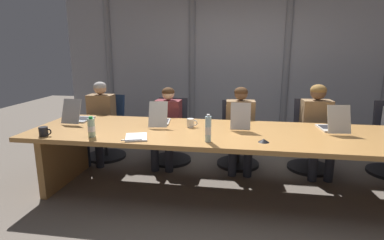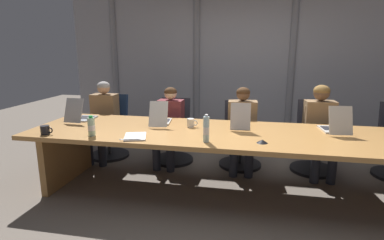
{
  "view_description": "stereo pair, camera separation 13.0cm",
  "coord_description": "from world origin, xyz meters",
  "px_view_note": "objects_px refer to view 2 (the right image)",
  "views": [
    {
      "loc": [
        0.02,
        -3.37,
        1.66
      ],
      "look_at": [
        -0.54,
        0.09,
        0.84
      ],
      "focal_mm": 29.05,
      "sensor_mm": 36.0,
      "label": 1
    },
    {
      "loc": [
        0.15,
        -3.35,
        1.66
      ],
      "look_at": [
        -0.54,
        0.09,
        0.84
      ],
      "focal_mm": 29.05,
      "sensor_mm": 36.0,
      "label": 2
    }
  ],
  "objects_px": {
    "person_right_mid": "(320,125)",
    "person_left_mid": "(169,122)",
    "laptop_left_mid": "(161,119)",
    "water_bottle_primary": "(91,127)",
    "coffee_mug_far": "(45,130)",
    "office_chair_left_end": "(110,134)",
    "office_chair_center": "(240,142)",
    "water_bottle_secondary": "(206,129)",
    "conference_mic_left_side": "(262,141)",
    "office_chair_left_mid": "(174,138)",
    "office_chair_right_mid": "(314,145)",
    "person_left_end": "(103,117)",
    "person_center": "(242,124)",
    "laptop_right_mid": "(335,127)",
    "laptop_left_end": "(81,116)",
    "coffee_mug_near": "(191,123)",
    "laptop_center": "(240,123)",
    "spiral_notepad": "(135,137)"
  },
  "relations": [
    {
      "from": "laptop_left_mid",
      "to": "office_chair_center",
      "type": "distance_m",
      "value": 1.28
    },
    {
      "from": "laptop_right_mid",
      "to": "water_bottle_primary",
      "type": "xyz_separation_m",
      "value": [
        -2.59,
        -0.67,
        0.04
      ]
    },
    {
      "from": "office_chair_left_mid",
      "to": "person_left_mid",
      "type": "bearing_deg",
      "value": -8.5
    },
    {
      "from": "office_chair_left_mid",
      "to": "laptop_left_end",
      "type": "bearing_deg",
      "value": -55.58
    },
    {
      "from": "person_left_mid",
      "to": "coffee_mug_near",
      "type": "xyz_separation_m",
      "value": [
        0.45,
        -0.64,
        0.17
      ]
    },
    {
      "from": "office_chair_right_mid",
      "to": "laptop_left_end",
      "type": "bearing_deg",
      "value": -77.08
    },
    {
      "from": "office_chair_left_end",
      "to": "conference_mic_left_side",
      "type": "relative_size",
      "value": 8.64
    },
    {
      "from": "person_center",
      "to": "office_chair_center",
      "type": "bearing_deg",
      "value": -174.82
    },
    {
      "from": "person_left_end",
      "to": "office_chair_left_mid",
      "type": "bearing_deg",
      "value": 97.36
    },
    {
      "from": "office_chair_left_mid",
      "to": "coffee_mug_far",
      "type": "bearing_deg",
      "value": -38.09
    },
    {
      "from": "office_chair_right_mid",
      "to": "office_chair_left_end",
      "type": "bearing_deg",
      "value": -91.12
    },
    {
      "from": "office_chair_center",
      "to": "water_bottle_primary",
      "type": "bearing_deg",
      "value": -57.39
    },
    {
      "from": "laptop_right_mid",
      "to": "water_bottle_primary",
      "type": "bearing_deg",
      "value": 98.12
    },
    {
      "from": "office_chair_left_mid",
      "to": "coffee_mug_far",
      "type": "height_order",
      "value": "office_chair_left_mid"
    },
    {
      "from": "office_chair_center",
      "to": "water_bottle_secondary",
      "type": "xyz_separation_m",
      "value": [
        -0.29,
        -1.36,
        0.53
      ]
    },
    {
      "from": "office_chair_center",
      "to": "water_bottle_secondary",
      "type": "relative_size",
      "value": 3.25
    },
    {
      "from": "laptop_center",
      "to": "spiral_notepad",
      "type": "distance_m",
      "value": 1.23
    },
    {
      "from": "office_chair_center",
      "to": "water_bottle_secondary",
      "type": "distance_m",
      "value": 1.49
    },
    {
      "from": "person_center",
      "to": "person_right_mid",
      "type": "distance_m",
      "value": 1.01
    },
    {
      "from": "office_chair_center",
      "to": "office_chair_right_mid",
      "type": "bearing_deg",
      "value": 80.62
    },
    {
      "from": "laptop_left_mid",
      "to": "coffee_mug_far",
      "type": "height_order",
      "value": "laptop_left_mid"
    },
    {
      "from": "person_left_mid",
      "to": "laptop_right_mid",
      "type": "bearing_deg",
      "value": 76.99
    },
    {
      "from": "office_chair_left_mid",
      "to": "coffee_mug_near",
      "type": "height_order",
      "value": "office_chair_left_mid"
    },
    {
      "from": "office_chair_center",
      "to": "water_bottle_primary",
      "type": "relative_size",
      "value": 4.17
    },
    {
      "from": "laptop_right_mid",
      "to": "conference_mic_left_side",
      "type": "height_order",
      "value": "laptop_right_mid"
    },
    {
      "from": "laptop_right_mid",
      "to": "coffee_mug_near",
      "type": "bearing_deg",
      "value": 86.88
    },
    {
      "from": "laptop_left_mid",
      "to": "water_bottle_primary",
      "type": "bearing_deg",
      "value": 131.57
    },
    {
      "from": "office_chair_right_mid",
      "to": "person_left_mid",
      "type": "height_order",
      "value": "person_left_mid"
    },
    {
      "from": "office_chair_left_end",
      "to": "laptop_left_mid",
      "type": "bearing_deg",
      "value": 63.0
    },
    {
      "from": "office_chair_center",
      "to": "coffee_mug_near",
      "type": "xyz_separation_m",
      "value": [
        -0.56,
        -0.81,
        0.45
      ]
    },
    {
      "from": "water_bottle_primary",
      "to": "person_right_mid",
      "type": "bearing_deg",
      "value": 25.79
    },
    {
      "from": "coffee_mug_near",
      "to": "coffee_mug_far",
      "type": "distance_m",
      "value": 1.61
    },
    {
      "from": "office_chair_left_mid",
      "to": "office_chair_right_mid",
      "type": "distance_m",
      "value": 1.98
    },
    {
      "from": "laptop_left_mid",
      "to": "office_chair_center",
      "type": "height_order",
      "value": "laptop_left_mid"
    },
    {
      "from": "water_bottle_secondary",
      "to": "laptop_left_mid",
      "type": "bearing_deg",
      "value": 136.02
    },
    {
      "from": "person_center",
      "to": "spiral_notepad",
      "type": "distance_m",
      "value": 1.61
    },
    {
      "from": "person_right_mid",
      "to": "conference_mic_left_side",
      "type": "distance_m",
      "value": 1.38
    },
    {
      "from": "office_chair_right_mid",
      "to": "person_left_end",
      "type": "bearing_deg",
      "value": -88.14
    },
    {
      "from": "office_chair_left_end",
      "to": "water_bottle_primary",
      "type": "distance_m",
      "value": 1.55
    },
    {
      "from": "laptop_left_end",
      "to": "laptop_center",
      "type": "distance_m",
      "value": 2.04
    },
    {
      "from": "laptop_left_mid",
      "to": "person_right_mid",
      "type": "bearing_deg",
      "value": -81.81
    },
    {
      "from": "laptop_left_mid",
      "to": "person_center",
      "type": "xyz_separation_m",
      "value": [
        0.98,
        0.56,
        -0.16
      ]
    },
    {
      "from": "person_right_mid",
      "to": "person_left_mid",
      "type": "bearing_deg",
      "value": -94.02
    },
    {
      "from": "laptop_left_end",
      "to": "water_bottle_secondary",
      "type": "height_order",
      "value": "laptop_left_end"
    },
    {
      "from": "laptop_left_end",
      "to": "office_chair_right_mid",
      "type": "height_order",
      "value": "laptop_left_end"
    },
    {
      "from": "water_bottle_primary",
      "to": "conference_mic_left_side",
      "type": "bearing_deg",
      "value": 2.89
    },
    {
      "from": "laptop_left_end",
      "to": "water_bottle_secondary",
      "type": "distance_m",
      "value": 1.84
    },
    {
      "from": "water_bottle_secondary",
      "to": "conference_mic_left_side",
      "type": "distance_m",
      "value": 0.57
    },
    {
      "from": "coffee_mug_near",
      "to": "laptop_left_end",
      "type": "bearing_deg",
      "value": 177.93
    },
    {
      "from": "water_bottle_primary",
      "to": "coffee_mug_far",
      "type": "xyz_separation_m",
      "value": [
        -0.52,
        -0.05,
        -0.05
      ]
    }
  ]
}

